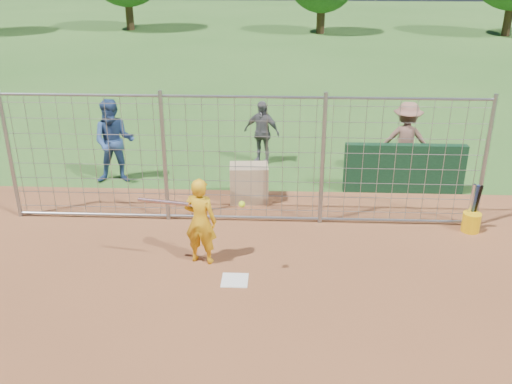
{
  "coord_description": "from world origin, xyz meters",
  "views": [
    {
      "loc": [
        0.71,
        -8.1,
        5.03
      ],
      "look_at": [
        0.3,
        0.8,
        1.15
      ],
      "focal_mm": 40.0,
      "sensor_mm": 36.0,
      "label": 1
    }
  ],
  "objects_px": {
    "batter": "(200,221)",
    "bystander_b": "(262,132)",
    "bucket_with_bats": "(471,219)",
    "bystander_c": "(406,140)",
    "equipment_bin": "(249,183)",
    "bystander_a": "(114,142)"
  },
  "relations": [
    {
      "from": "bystander_b",
      "to": "bystander_a",
      "type": "bearing_deg",
      "value": -134.58
    },
    {
      "from": "bystander_b",
      "to": "bucket_with_bats",
      "type": "height_order",
      "value": "bystander_b"
    },
    {
      "from": "batter",
      "to": "bystander_c",
      "type": "bearing_deg",
      "value": -123.14
    },
    {
      "from": "batter",
      "to": "bystander_a",
      "type": "relative_size",
      "value": 0.8
    },
    {
      "from": "batter",
      "to": "bucket_with_bats",
      "type": "relative_size",
      "value": 1.58
    },
    {
      "from": "batter",
      "to": "bystander_b",
      "type": "bearing_deg",
      "value": -87.41
    },
    {
      "from": "batter",
      "to": "bystander_c",
      "type": "height_order",
      "value": "bystander_c"
    },
    {
      "from": "batter",
      "to": "bystander_c",
      "type": "xyz_separation_m",
      "value": [
        4.19,
        4.1,
        0.13
      ]
    },
    {
      "from": "batter",
      "to": "bystander_c",
      "type": "relative_size",
      "value": 0.86
    },
    {
      "from": "bystander_c",
      "to": "equipment_bin",
      "type": "height_order",
      "value": "bystander_c"
    },
    {
      "from": "batter",
      "to": "bystander_b",
      "type": "distance_m",
      "value": 4.96
    },
    {
      "from": "bystander_b",
      "to": "bucket_with_bats",
      "type": "bearing_deg",
      "value": -18.04
    },
    {
      "from": "bystander_b",
      "to": "bucket_with_bats",
      "type": "xyz_separation_m",
      "value": [
        4.11,
        -3.53,
        -0.55
      ]
    },
    {
      "from": "batter",
      "to": "bystander_b",
      "type": "height_order",
      "value": "bystander_b"
    },
    {
      "from": "bucket_with_bats",
      "to": "bystander_c",
      "type": "bearing_deg",
      "value": 105.7
    },
    {
      "from": "bystander_c",
      "to": "batter",
      "type": "bearing_deg",
      "value": 54.48
    },
    {
      "from": "bucket_with_bats",
      "to": "bystander_b",
      "type": "bearing_deg",
      "value": 139.36
    },
    {
      "from": "bystander_b",
      "to": "bystander_c",
      "type": "relative_size",
      "value": 0.89
    },
    {
      "from": "bystander_b",
      "to": "bucket_with_bats",
      "type": "distance_m",
      "value": 5.44
    },
    {
      "from": "bystander_a",
      "to": "bystander_b",
      "type": "bearing_deg",
      "value": 16.32
    },
    {
      "from": "batter",
      "to": "bucket_with_bats",
      "type": "bearing_deg",
      "value": -152.26
    },
    {
      "from": "bystander_c",
      "to": "bucket_with_bats",
      "type": "distance_m",
      "value": 2.93
    }
  ]
}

